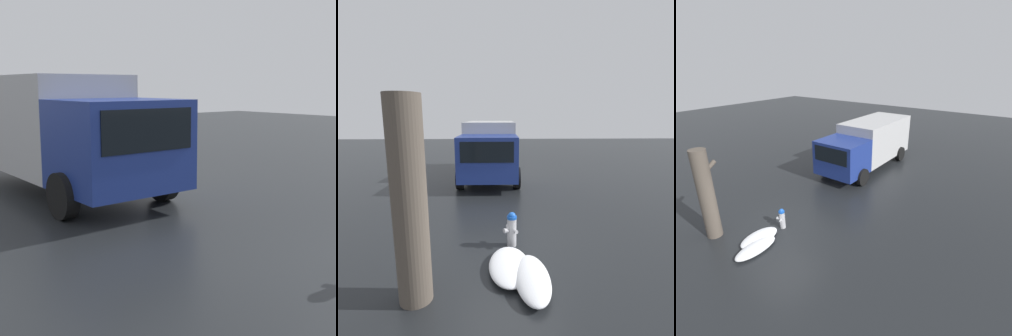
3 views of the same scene
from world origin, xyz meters
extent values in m
plane|color=black|center=(0.00, 0.00, 0.00)|extent=(60.00, 60.00, 0.00)
cylinder|color=#B7B7BC|center=(0.00, 0.00, 0.34)|extent=(0.22, 0.22, 0.67)
cylinder|color=blue|center=(0.00, 0.00, 0.70)|extent=(0.23, 0.23, 0.07)
sphere|color=blue|center=(0.00, 0.00, 0.74)|extent=(0.18, 0.18, 0.18)
cylinder|color=#B7B7BC|center=(-0.07, 0.14, 0.42)|extent=(0.15, 0.14, 0.11)
cylinder|color=#B7B7BC|center=(-0.14, -0.07, 0.42)|extent=(0.13, 0.13, 0.09)
cylinder|color=#B7B7BC|center=(0.14, 0.07, 0.42)|extent=(0.13, 0.13, 0.09)
cylinder|color=brown|center=(-1.80, 1.70, 1.67)|extent=(0.54, 0.54, 3.34)
cylinder|color=brown|center=(-1.55, 1.70, 2.61)|extent=(0.62, 0.15, 0.50)
cube|color=navy|center=(4.93, 0.71, 1.34)|extent=(2.05, 2.39, 1.78)
cube|color=black|center=(3.90, 0.71, 1.70)|extent=(0.04, 2.00, 0.78)
cube|color=#BCBCBC|center=(8.37, 0.69, 1.59)|extent=(4.86, 2.41, 2.29)
cylinder|color=black|center=(5.02, -0.49, 0.45)|extent=(0.90, 0.28, 0.90)
cylinder|color=black|center=(5.04, 1.90, 0.45)|extent=(0.90, 0.28, 0.90)
cylinder|color=black|center=(9.57, -0.51, 0.45)|extent=(0.90, 0.28, 0.90)
cylinder|color=black|center=(9.59, 1.87, 0.45)|extent=(0.90, 0.28, 0.90)
ellipsoid|color=white|center=(-1.47, -0.29, 0.12)|extent=(1.56, 0.65, 0.24)
ellipsoid|color=white|center=(-1.02, 0.10, 0.10)|extent=(1.46, 0.81, 0.21)
camera|label=1|loc=(-2.88, 5.74, 2.49)|focal=50.00mm
camera|label=2|loc=(-5.72, 0.33, 3.00)|focal=28.00mm
camera|label=3|loc=(-5.57, -6.93, 6.00)|focal=28.00mm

